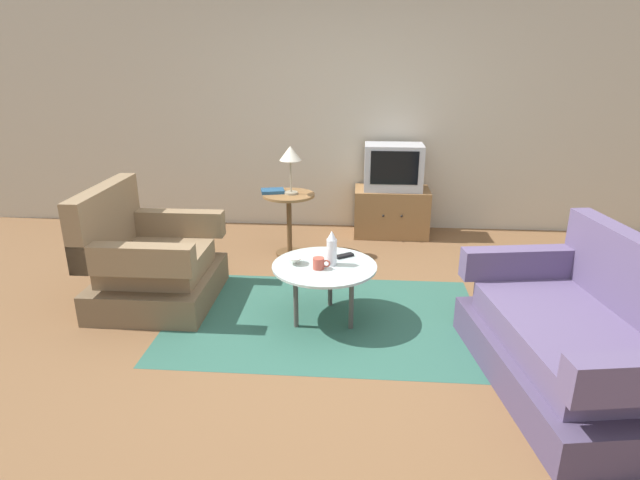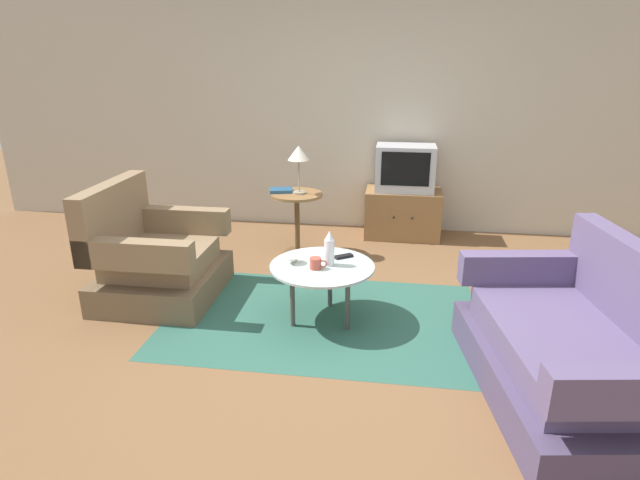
% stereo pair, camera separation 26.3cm
% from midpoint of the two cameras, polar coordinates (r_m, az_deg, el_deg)
% --- Properties ---
extents(ground_plane, '(16.00, 16.00, 0.00)m').
position_cam_midpoint_polar(ground_plane, '(3.89, 0.56, -9.79)').
color(ground_plane, brown).
extents(back_wall, '(9.00, 0.12, 2.70)m').
position_cam_midpoint_polar(back_wall, '(5.93, 2.33, 14.26)').
color(back_wall, '#BCB29E').
rests_on(back_wall, ground).
extents(area_rug, '(2.36, 1.53, 0.00)m').
position_cam_midpoint_polar(area_rug, '(4.03, -1.42, -8.62)').
color(area_rug, '#2D5B4C').
rests_on(area_rug, ground).
extents(armchair, '(0.90, 1.00, 0.95)m').
position_cam_midpoint_polar(armchair, '(4.45, -19.72, -2.57)').
color(armchair, brown).
rests_on(armchair, ground).
extents(couch, '(1.13, 1.65, 0.90)m').
position_cam_midpoint_polar(couch, '(3.47, 24.69, -10.16)').
color(couch, '#4B3E5C').
rests_on(couch, ground).
extents(coffee_table, '(0.77, 0.77, 0.45)m').
position_cam_midpoint_polar(coffee_table, '(3.85, -1.45, -3.31)').
color(coffee_table, '#B2C6C1').
rests_on(coffee_table, ground).
extents(side_table, '(0.51, 0.51, 0.63)m').
position_cam_midpoint_polar(side_table, '(5.14, -4.87, 3.14)').
color(side_table, olive).
rests_on(side_table, ground).
extents(tv_stand, '(0.81, 0.49, 0.52)m').
position_cam_midpoint_polar(tv_stand, '(5.81, 6.50, 3.06)').
color(tv_stand, olive).
rests_on(tv_stand, ground).
extents(television, '(0.62, 0.39, 0.49)m').
position_cam_midpoint_polar(television, '(5.68, 6.70, 7.92)').
color(television, '#B7B7BC').
rests_on(television, tv_stand).
extents(table_lamp, '(0.21, 0.21, 0.47)m').
position_cam_midpoint_polar(table_lamp, '(5.01, -4.78, 9.17)').
color(table_lamp, '#9E937A').
rests_on(table_lamp, side_table).
extents(vase, '(0.08, 0.08, 0.26)m').
position_cam_midpoint_polar(vase, '(3.80, -0.69, -0.96)').
color(vase, white).
rests_on(vase, coffee_table).
extents(mug, '(0.13, 0.08, 0.08)m').
position_cam_midpoint_polar(mug, '(3.76, -2.11, -2.59)').
color(mug, '#B74C3D').
rests_on(mug, coffee_table).
extents(bowl, '(0.13, 0.13, 0.06)m').
position_cam_midpoint_polar(bowl, '(3.86, -4.68, -2.24)').
color(bowl, silver).
rests_on(bowl, coffee_table).
extents(tv_remote_dark, '(0.15, 0.12, 0.02)m').
position_cam_midpoint_polar(tv_remote_dark, '(3.98, 0.80, -1.75)').
color(tv_remote_dark, black).
rests_on(tv_remote_dark, coffee_table).
extents(book, '(0.25, 0.22, 0.03)m').
position_cam_midpoint_polar(book, '(5.16, -6.65, 5.33)').
color(book, navy).
rests_on(book, side_table).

